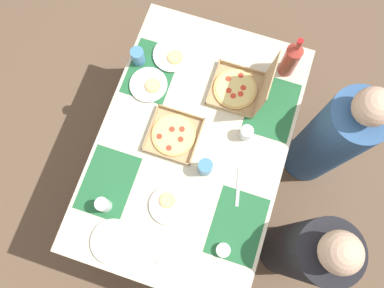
% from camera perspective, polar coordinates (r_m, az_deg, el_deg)
% --- Properties ---
extents(ground_plane, '(6.00, 6.00, 0.00)m').
position_cam_1_polar(ground_plane, '(2.84, 0.00, -4.00)').
color(ground_plane, brown).
extents(dining_table, '(1.52, 1.02, 0.77)m').
position_cam_1_polar(dining_table, '(2.19, 0.00, -0.72)').
color(dining_table, '#3F3328').
rests_on(dining_table, ground_plane).
extents(placemat_near_left, '(0.36, 0.26, 0.00)m').
position_cam_1_polar(placemat_near_left, '(2.25, -6.06, 10.79)').
color(placemat_near_left, '#236638').
rests_on(placemat_near_left, dining_table).
extents(placemat_near_right, '(0.36, 0.26, 0.00)m').
position_cam_1_polar(placemat_near_right, '(2.09, -12.39, -5.64)').
color(placemat_near_right, '#236638').
rests_on(placemat_near_right, dining_table).
extents(placemat_far_left, '(0.36, 0.26, 0.00)m').
position_cam_1_polar(placemat_far_left, '(2.20, 11.77, 5.37)').
color(placemat_far_left, '#236638').
rests_on(placemat_far_left, dining_table).
extents(placemat_far_right, '(0.36, 0.26, 0.00)m').
position_cam_1_polar(placemat_far_right, '(2.03, 6.74, -11.95)').
color(placemat_far_right, '#236638').
rests_on(placemat_far_right, dining_table).
extents(pizza_box_corner_left, '(0.28, 0.30, 0.31)m').
position_cam_1_polar(pizza_box_corner_left, '(2.16, 7.40, 8.21)').
color(pizza_box_corner_left, tan).
rests_on(pizza_box_corner_left, dining_table).
extents(pizza_box_edge_far, '(0.27, 0.27, 0.04)m').
position_cam_1_polar(pizza_box_edge_far, '(2.09, -2.74, 1.36)').
color(pizza_box_edge_far, tan).
rests_on(pizza_box_edge_far, dining_table).
extents(plate_far_right, '(0.22, 0.22, 0.03)m').
position_cam_1_polar(plate_far_right, '(2.28, -2.91, 13.04)').
color(plate_far_right, white).
rests_on(plate_far_right, dining_table).
extents(plate_far_left, '(0.21, 0.21, 0.03)m').
position_cam_1_polar(plate_far_left, '(2.20, -6.40, 8.71)').
color(plate_far_left, white).
rests_on(plate_far_left, dining_table).
extents(plate_near_right, '(0.23, 0.23, 0.02)m').
position_cam_1_polar(plate_near_right, '(2.05, -11.68, -13.96)').
color(plate_near_right, white).
rests_on(plate_near_right, dining_table).
extents(plate_middle, '(0.21, 0.21, 0.03)m').
position_cam_1_polar(plate_middle, '(2.02, -3.48, -8.97)').
color(plate_middle, white).
rests_on(plate_middle, dining_table).
extents(soda_bottle, '(0.09, 0.09, 0.32)m').
position_cam_1_polar(soda_bottle, '(2.19, 14.49, 12.15)').
color(soda_bottle, '#B2382D').
rests_on(soda_bottle, dining_table).
extents(cup_red, '(0.08, 0.08, 0.11)m').
position_cam_1_polar(cup_red, '(2.00, 1.97, -3.46)').
color(cup_red, teal).
rests_on(cup_red, dining_table).
extents(cup_clear_left, '(0.07, 0.07, 0.11)m').
position_cam_1_polar(cup_clear_left, '(2.02, -13.01, -8.79)').
color(cup_clear_left, silver).
rests_on(cup_clear_left, dining_table).
extents(cup_clear_right, '(0.08, 0.08, 0.11)m').
position_cam_1_polar(cup_clear_right, '(2.24, -8.03, 12.75)').
color(cup_clear_right, teal).
rests_on(cup_clear_right, dining_table).
extents(cup_dark, '(0.07, 0.07, 0.09)m').
position_cam_1_polar(cup_dark, '(2.08, 8.05, 1.64)').
color(cup_dark, silver).
rests_on(cup_dark, dining_table).
extents(condiment_bowl, '(0.07, 0.07, 0.04)m').
position_cam_1_polar(condiment_bowl, '(2.00, 4.64, -15.43)').
color(condiment_bowl, white).
rests_on(condiment_bowl, dining_table).
extents(knife_by_near_left, '(0.14, 0.18, 0.00)m').
position_cam_1_polar(knife_by_near_left, '(2.02, -2.45, -16.28)').
color(knife_by_near_left, '#B7B7BC').
rests_on(knife_by_near_left, dining_table).
extents(knife_by_far_right, '(0.21, 0.06, 0.00)m').
position_cam_1_polar(knife_by_far_right, '(2.05, 6.89, -6.29)').
color(knife_by_far_right, '#B7B7BC').
rests_on(knife_by_far_right, dining_table).
extents(diner_left_seat, '(0.32, 0.32, 1.21)m').
position_cam_1_polar(diner_left_seat, '(2.47, 19.79, 0.57)').
color(diner_left_seat, '#33598C').
rests_on(diner_left_seat, ground_plane).
extents(diner_right_seat, '(0.32, 0.32, 1.21)m').
position_cam_1_polar(diner_right_seat, '(2.32, 16.11, -15.01)').
color(diner_right_seat, black).
rests_on(diner_right_seat, ground_plane).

